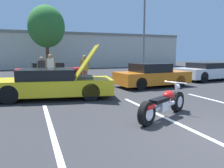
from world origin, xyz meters
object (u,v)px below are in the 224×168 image
object	(u,v)px
parked_car_mid_left_row	(50,71)
parked_car_right_row	(207,71)
motorcycle	(164,104)
spectator_midground	(42,69)
tree_background	(46,27)
spectator_by_show_car	(51,68)
show_car_hood_open	(53,84)
parked_car_mid_right_row	(152,76)
light_pole	(145,30)
spectator_near_motorcycle	(85,67)

from	to	relation	value
parked_car_mid_left_row	parked_car_right_row	bearing A→B (deg)	-27.50
motorcycle	parked_car_mid_left_row	xyz separation A→B (m)	(-2.15, 11.16, 0.18)
motorcycle	spectator_midground	size ratio (longest dim) A/B	1.36
tree_background	parked_car_right_row	size ratio (longest dim) A/B	1.47
tree_background	spectator_by_show_car	xyz separation A→B (m)	(-0.66, -10.76, -3.36)
show_car_hood_open	parked_car_right_row	xyz separation A→B (m)	(10.44, 2.68, -0.01)
motorcycle	show_car_hood_open	world-z (taller)	show_car_hood_open
parked_car_mid_right_row	spectator_midground	world-z (taller)	spectator_midground
light_pole	parked_car_mid_left_row	distance (m)	9.82
show_car_hood_open	parked_car_right_row	bearing A→B (deg)	24.53
light_pole	spectator_by_show_car	bearing A→B (deg)	-145.10
motorcycle	spectator_midground	distance (m)	8.36
parked_car_right_row	light_pole	bearing A→B (deg)	92.71
spectator_by_show_car	tree_background	bearing A→B (deg)	86.48
spectator_near_motorcycle	parked_car_mid_right_row	bearing A→B (deg)	-30.00
tree_background	parked_car_right_row	bearing A→B (deg)	-49.32
parked_car_mid_left_row	spectator_midground	xyz separation A→B (m)	(-0.69, -3.32, 0.40)
light_pole	motorcycle	xyz separation A→B (m)	(-6.77, -13.42, -3.60)
spectator_near_motorcycle	spectator_midground	world-z (taller)	spectator_near_motorcycle
tree_background	motorcycle	bearing A→B (deg)	-84.29
motorcycle	spectator_midground	bearing A→B (deg)	80.91
parked_car_right_row	tree_background	bearing A→B (deg)	124.60
spectator_midground	tree_background	bearing A→B (deg)	83.89
tree_background	show_car_hood_open	bearing A→B (deg)	-93.48
show_car_hood_open	spectator_midground	xyz separation A→B (m)	(-0.22, 3.94, 0.36)
parked_car_mid_left_row	parked_car_mid_right_row	size ratio (longest dim) A/B	1.15
light_pole	parked_car_right_row	xyz separation A→B (m)	(1.06, -6.84, -3.39)
tree_background	spectator_near_motorcycle	size ratio (longest dim) A/B	3.78
light_pole	parked_car_mid_right_row	xyz separation A→B (m)	(-4.02, -8.15, -3.38)
spectator_midground	show_car_hood_open	bearing A→B (deg)	-86.80
tree_background	show_car_hood_open	size ratio (longest dim) A/B	1.31
parked_car_mid_right_row	spectator_by_show_car	size ratio (longest dim) A/B	2.34
light_pole	tree_background	distance (m)	9.59
light_pole	parked_car_mid_left_row	xyz separation A→B (m)	(-8.92, -2.26, -3.42)
show_car_hood_open	spectator_by_show_car	world-z (taller)	show_car_hood_open
spectator_near_motorcycle	show_car_hood_open	bearing A→B (deg)	-122.57
motorcycle	show_car_hood_open	distance (m)	4.70
parked_car_right_row	spectator_midground	size ratio (longest dim) A/B	2.72
show_car_hood_open	spectator_near_motorcycle	bearing A→B (deg)	67.59
spectator_near_motorcycle	spectator_midground	xyz separation A→B (m)	(-2.31, 0.67, -0.06)
motorcycle	show_car_hood_open	size ratio (longest dim) A/B	0.45
tree_background	motorcycle	world-z (taller)	tree_background
motorcycle	spectator_by_show_car	bearing A→B (deg)	80.22
parked_car_mid_right_row	spectator_by_show_car	distance (m)	5.49
show_car_hood_open	spectator_by_show_car	xyz separation A→B (m)	(0.18, 3.10, 0.46)
light_pole	show_car_hood_open	xyz separation A→B (m)	(-9.39, -9.52, -3.39)
light_pole	parked_car_right_row	bearing A→B (deg)	-81.22
parked_car_mid_left_row	show_car_hood_open	bearing A→B (deg)	-96.54
motorcycle	spectator_by_show_car	xyz separation A→B (m)	(-2.44, 7.00, 0.67)
tree_background	parked_car_right_row	distance (m)	15.22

